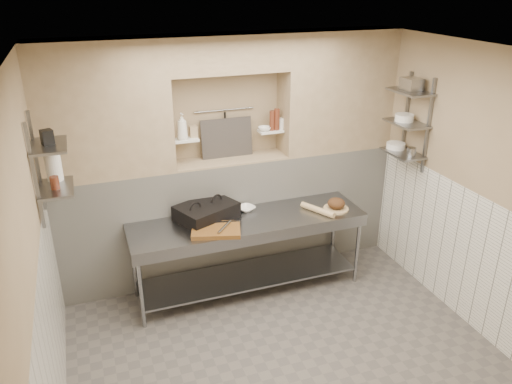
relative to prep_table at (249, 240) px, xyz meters
name	(u,v)px	position (x,y,z in m)	size (l,w,h in m)	color
floor	(286,361)	(-0.03, -1.18, -0.69)	(4.00, 3.90, 0.10)	#5A5550
ceiling	(296,50)	(-0.03, -1.18, 2.21)	(4.00, 3.90, 0.10)	silver
wall_left	(28,272)	(-2.08, -1.18, 0.76)	(0.10, 3.90, 2.80)	tan
wall_right	(484,194)	(2.02, -1.18, 0.76)	(0.10, 3.90, 2.80)	tan
wall_back	(224,154)	(-0.03, 0.82, 0.76)	(4.00, 0.10, 2.80)	tan
backwall_lower	(231,215)	(-0.03, 0.57, 0.06)	(4.00, 0.40, 1.40)	silver
alcove_sill	(230,160)	(-0.03, 0.57, 0.77)	(1.30, 0.40, 0.02)	tan
backwall_pillar_left	(103,110)	(-1.35, 0.57, 1.46)	(1.35, 0.40, 1.40)	tan
backwall_pillar_right	(336,91)	(1.30, 0.57, 1.46)	(1.35, 0.40, 1.40)	tan
backwall_header	(227,53)	(-0.03, 0.57, 1.96)	(1.30, 0.40, 0.40)	tan
wainscot_left	(53,347)	(-2.02, -1.18, 0.06)	(0.02, 3.90, 1.40)	silver
wainscot_right	(467,257)	(1.96, -1.18, 0.06)	(0.02, 3.90, 1.40)	silver
alcove_shelf_left	(185,140)	(-0.53, 0.57, 1.06)	(0.28, 0.16, 0.03)	white
alcove_shelf_right	(271,131)	(0.47, 0.57, 1.06)	(0.28, 0.16, 0.03)	white
utensil_rail	(224,110)	(-0.03, 0.74, 1.31)	(0.02, 0.02, 0.70)	gray
hanging_steel	(225,125)	(-0.03, 0.72, 1.14)	(0.02, 0.02, 0.30)	black
splash_panel	(227,138)	(-0.03, 0.67, 1.00)	(0.60, 0.02, 0.45)	#383330
shelf_rail_left_a	(37,162)	(-2.00, 0.07, 1.16)	(0.03, 0.03, 0.95)	slate
shelf_rail_left_b	(35,177)	(-2.00, -0.33, 1.16)	(0.03, 0.03, 0.95)	slate
wall_shelf_left_lower	(56,188)	(-1.87, -0.13, 0.96)	(0.30, 0.50, 0.03)	slate
wall_shelf_left_upper	(49,146)	(-1.87, -0.13, 1.36)	(0.30, 0.50, 0.03)	slate
shelf_rail_right_a	(406,118)	(1.95, 0.07, 1.21)	(0.03, 0.03, 1.05)	slate
shelf_rail_right_b	(428,127)	(1.95, -0.33, 1.21)	(0.03, 0.03, 1.05)	slate
wall_shelf_right_lower	(403,153)	(1.81, -0.13, 0.86)	(0.30, 0.50, 0.03)	slate
wall_shelf_right_mid	(406,123)	(1.81, -0.13, 1.21)	(0.30, 0.50, 0.03)	slate
wall_shelf_right_upper	(410,92)	(1.81, -0.13, 1.56)	(0.30, 0.50, 0.03)	slate
prep_table	(249,240)	(0.00, 0.00, 0.00)	(2.60, 0.70, 0.90)	gray
panini_press	(206,212)	(-0.42, 0.19, 0.34)	(0.74, 0.66, 0.17)	black
cutting_board	(216,230)	(-0.41, -0.15, 0.28)	(0.50, 0.35, 0.05)	brown
knife_blade	(227,222)	(-0.26, -0.05, 0.31)	(0.29, 0.03, 0.01)	gray
tongs	(224,227)	(-0.33, -0.18, 0.32)	(0.03, 0.03, 0.29)	gray
mixing_bowl	(246,209)	(0.05, 0.23, 0.28)	(0.19, 0.19, 0.05)	white
rolling_pin	(318,210)	(0.79, -0.09, 0.29)	(0.07, 0.07, 0.44)	#D7B489
bread_board	(336,209)	(1.03, -0.09, 0.27)	(0.29, 0.29, 0.02)	#D7B489
bread_loaf	(336,203)	(1.03, -0.09, 0.33)	(0.20, 0.20, 0.12)	#4C2D19
bottle_soap	(182,127)	(-0.56, 0.55, 1.22)	(0.11, 0.11, 0.29)	white
jar_alcove	(193,131)	(-0.43, 0.61, 1.13)	(0.08, 0.08, 0.12)	tan
bowl_alcove	(265,129)	(0.39, 0.56, 1.09)	(0.15, 0.15, 0.05)	white
condiment_a	(277,119)	(0.54, 0.55, 1.19)	(0.07, 0.07, 0.25)	#572617
condiment_b	(272,121)	(0.48, 0.55, 1.18)	(0.06, 0.06, 0.23)	#572617
condiment_c	(281,123)	(0.61, 0.57, 1.13)	(0.07, 0.07, 0.12)	white
jug_left	(53,165)	(-1.87, 0.04, 1.11)	(0.14, 0.14, 0.29)	white
jar_left	(55,183)	(-1.87, -0.18, 1.03)	(0.08, 0.08, 0.12)	#572617
box_left_upper	(47,137)	(-1.87, -0.14, 1.44)	(0.09, 0.09, 0.13)	black
bowl_right	(396,146)	(1.81, 0.01, 0.90)	(0.21, 0.21, 0.06)	white
canister_right	(411,152)	(1.81, -0.28, 0.92)	(0.10, 0.10, 0.10)	gray
bowl_right_mid	(404,118)	(1.81, -0.08, 1.26)	(0.21, 0.21, 0.08)	white
basket_right	(412,84)	(1.81, -0.14, 1.64)	(0.18, 0.21, 0.14)	gray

